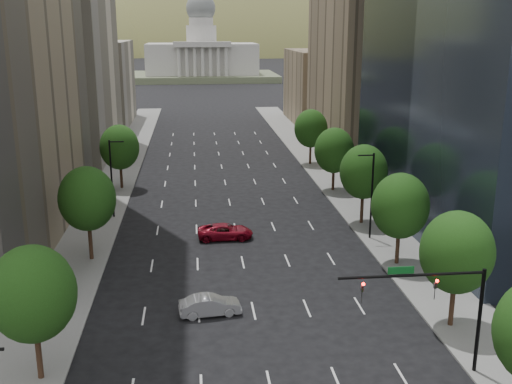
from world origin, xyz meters
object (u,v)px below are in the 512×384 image
object	(u,v)px
car_red_far	(225,231)
capitol	(202,58)
car_silver	(210,305)
traffic_signal	(443,299)

from	to	relation	value
car_red_far	capitol	bearing A→B (deg)	-0.48
car_silver	car_red_far	xyz separation A→B (m)	(2.09, 16.95, 0.01)
traffic_signal	car_silver	world-z (taller)	traffic_signal
car_silver	car_red_far	distance (m)	17.08
car_red_far	car_silver	bearing A→B (deg)	172.88
car_silver	car_red_far	world-z (taller)	car_red_far
traffic_signal	capitol	world-z (taller)	capitol
traffic_signal	capitol	bearing A→B (deg)	92.74
capitol	car_red_far	size ratio (longest dim) A/B	10.61
car_silver	car_red_far	bearing A→B (deg)	-13.26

